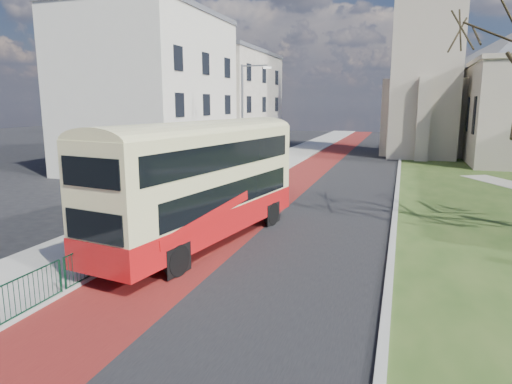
% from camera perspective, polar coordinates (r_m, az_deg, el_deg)
% --- Properties ---
extents(ground, '(160.00, 160.00, 0.00)m').
position_cam_1_polar(ground, '(14.88, -8.58, -10.86)').
color(ground, black).
rests_on(ground, ground).
extents(road_carriageway, '(9.00, 120.00, 0.01)m').
position_cam_1_polar(road_carriageway, '(33.13, 9.33, 1.30)').
color(road_carriageway, black).
rests_on(road_carriageway, ground).
extents(bus_lane, '(3.40, 120.00, 0.01)m').
position_cam_1_polar(bus_lane, '(33.63, 4.78, 1.55)').
color(bus_lane, '#591414').
rests_on(bus_lane, ground).
extents(pavement_west, '(4.00, 120.00, 0.12)m').
position_cam_1_polar(pavement_west, '(34.66, -1.35, 1.96)').
color(pavement_west, gray).
rests_on(pavement_west, ground).
extents(kerb_west, '(0.25, 120.00, 0.13)m').
position_cam_1_polar(kerb_west, '(34.06, 1.83, 1.81)').
color(kerb_west, '#999993').
rests_on(kerb_west, ground).
extents(kerb_east, '(0.25, 80.00, 0.13)m').
position_cam_1_polar(kerb_east, '(34.75, 17.36, 1.49)').
color(kerb_east, '#999993').
rests_on(kerb_east, ground).
extents(pedestrian_railing, '(0.07, 24.00, 1.12)m').
position_cam_1_polar(pedestrian_railing, '(19.39, -11.22, -4.02)').
color(pedestrian_railing, '#0C3622').
rests_on(pedestrian_railing, ground).
extents(gothic_church, '(16.38, 18.00, 40.00)m').
position_cam_1_polar(gothic_church, '(51.29, 26.12, 18.49)').
color(gothic_church, '#A09381').
rests_on(gothic_church, ground).
extents(street_block_near, '(10.30, 14.30, 13.00)m').
position_cam_1_polar(street_block_near, '(39.87, -13.01, 12.18)').
color(street_block_near, silver).
rests_on(street_block_near, ground).
extents(street_block_far, '(10.30, 16.30, 11.50)m').
position_cam_1_polar(street_block_far, '(54.25, -4.17, 11.25)').
color(street_block_far, '#B6AD9A').
rests_on(street_block_far, ground).
extents(streetlamp, '(2.13, 0.18, 8.00)m').
position_cam_1_polar(streetlamp, '(32.14, -1.46, 9.38)').
color(streetlamp, gray).
rests_on(streetlamp, pavement_west).
extents(bus, '(4.39, 11.41, 4.66)m').
position_cam_1_polar(bus, '(17.91, -6.66, 1.77)').
color(bus, '#AF1012').
rests_on(bus, ground).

